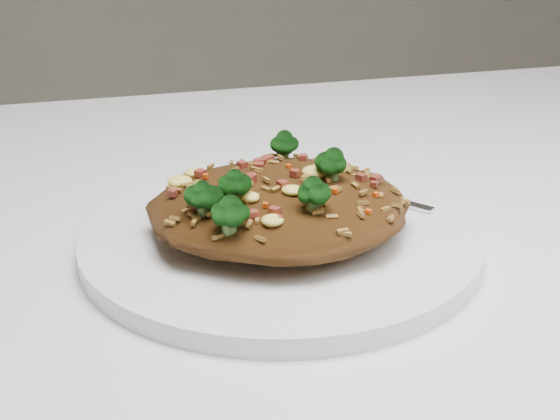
# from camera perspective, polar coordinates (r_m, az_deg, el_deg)

# --- Properties ---
(dining_table) EXTENTS (1.20, 0.80, 0.75)m
(dining_table) POSITION_cam_1_polar(r_m,az_deg,el_deg) (0.65, 8.60, -7.52)
(dining_table) COLOR white
(dining_table) RESTS_ON ground
(plate) EXTENTS (0.28, 0.28, 0.01)m
(plate) POSITION_cam_1_polar(r_m,az_deg,el_deg) (0.54, 0.00, -2.13)
(plate) COLOR white
(plate) RESTS_ON dining_table
(fried_rice) EXTENTS (0.18, 0.16, 0.06)m
(fried_rice) POSITION_cam_1_polar(r_m,az_deg,el_deg) (0.53, -0.06, 0.99)
(fried_rice) COLOR brown
(fried_rice) RESTS_ON plate
(fork) EXTENTS (0.11, 0.14, 0.00)m
(fork) POSITION_cam_1_polar(r_m,az_deg,el_deg) (0.61, 4.90, 1.58)
(fork) COLOR silver
(fork) RESTS_ON plate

